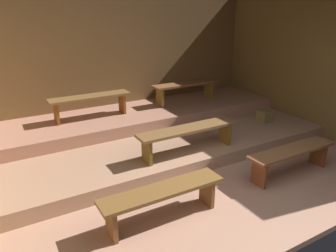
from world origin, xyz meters
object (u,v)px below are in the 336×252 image
object	(u,v)px
bench_floor_left	(163,195)
bench_middle_left	(90,100)
wooden_crate_lower	(264,116)
bench_floor_right	(292,154)
bench_lower_center	(189,132)
bench_middle_right	(185,87)

from	to	relation	value
bench_floor_left	bench_middle_left	world-z (taller)	bench_middle_left
bench_middle_left	wooden_crate_lower	xyz separation A→B (m)	(3.13, -1.36, -0.44)
wooden_crate_lower	bench_floor_right	bearing A→B (deg)	-123.00
wooden_crate_lower	bench_lower_center	bearing A→B (deg)	-168.14
bench_middle_left	bench_lower_center	bearing A→B (deg)	-61.17
bench_middle_right	wooden_crate_lower	world-z (taller)	bench_middle_right
bench_floor_left	bench_middle_right	bearing A→B (deg)	52.87
bench_floor_right	bench_middle_left	xyz separation A→B (m)	(-2.16, 2.85, 0.44)
bench_floor_left	bench_middle_left	size ratio (longest dim) A/B	1.03
bench_middle_left	bench_floor_right	bearing A→B (deg)	-52.87
bench_middle_left	wooden_crate_lower	bearing A→B (deg)	-23.55
bench_floor_left	bench_floor_right	xyz separation A→B (m)	(2.22, 0.00, 0.00)
bench_lower_center	bench_middle_right	bearing A→B (deg)	58.53
bench_floor_left	bench_middle_right	distance (m)	3.61
bench_floor_left	bench_lower_center	distance (m)	1.50
bench_middle_left	bench_middle_right	world-z (taller)	same
bench_floor_left	bench_floor_right	bearing A→B (deg)	0.00
bench_floor_right	bench_middle_right	bearing A→B (deg)	91.11
wooden_crate_lower	bench_middle_left	bearing A→B (deg)	156.45
bench_floor_right	bench_middle_left	bearing A→B (deg)	127.13
bench_middle_right	bench_floor_left	bearing A→B (deg)	-127.13
bench_middle_right	wooden_crate_lower	xyz separation A→B (m)	(1.02, -1.36, -0.44)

